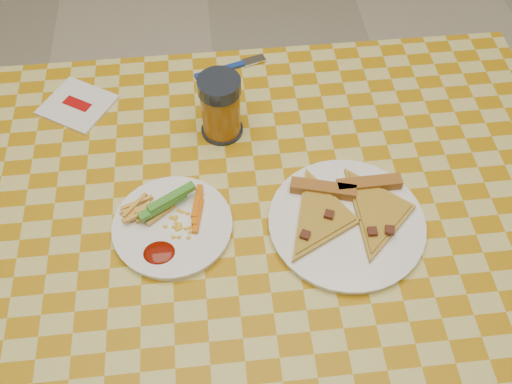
# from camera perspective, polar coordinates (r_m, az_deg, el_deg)

# --- Properties ---
(ground) EXTENTS (8.00, 8.00, 0.00)m
(ground) POSITION_cam_1_polar(r_m,az_deg,el_deg) (1.67, -1.50, -17.16)
(ground) COLOR beige
(ground) RESTS_ON ground
(table) EXTENTS (1.28, 0.88, 0.76)m
(table) POSITION_cam_1_polar(r_m,az_deg,el_deg) (1.04, -2.30, -5.12)
(table) COLOR silver
(table) RESTS_ON ground
(plate_left) EXTENTS (0.22, 0.22, 0.01)m
(plate_left) POSITION_cam_1_polar(r_m,az_deg,el_deg) (0.98, -8.32, -3.48)
(plate_left) COLOR white
(plate_left) RESTS_ON table
(plate_right) EXTENTS (0.31, 0.31, 0.01)m
(plate_right) POSITION_cam_1_polar(r_m,az_deg,el_deg) (0.98, 9.02, -3.14)
(plate_right) COLOR white
(plate_right) RESTS_ON table
(fries_veggies) EXTENTS (0.16, 0.15, 0.04)m
(fries_veggies) POSITION_cam_1_polar(r_m,az_deg,el_deg) (0.97, -8.95, -2.30)
(fries_veggies) COLOR gold
(fries_veggies) RESTS_ON plate_left
(pizza_slices) EXTENTS (0.26, 0.25, 0.02)m
(pizza_slices) POSITION_cam_1_polar(r_m,az_deg,el_deg) (0.98, 9.16, -1.85)
(pizza_slices) COLOR #B39737
(pizza_slices) RESTS_ON plate_right
(drink_glass) EXTENTS (0.08, 0.08, 0.13)m
(drink_glass) POSITION_cam_1_polar(r_m,az_deg,el_deg) (1.06, -3.56, 8.46)
(drink_glass) COLOR black
(drink_glass) RESTS_ON table
(napkin) EXTENTS (0.17, 0.16, 0.01)m
(napkin) POSITION_cam_1_polar(r_m,az_deg,el_deg) (1.21, -17.43, 8.32)
(napkin) COLOR white
(napkin) RESTS_ON table
(fork) EXTENTS (0.16, 0.06, 0.01)m
(fork) POSITION_cam_1_polar(r_m,az_deg,el_deg) (1.23, -2.50, 12.41)
(fork) COLOR navy
(fork) RESTS_ON table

